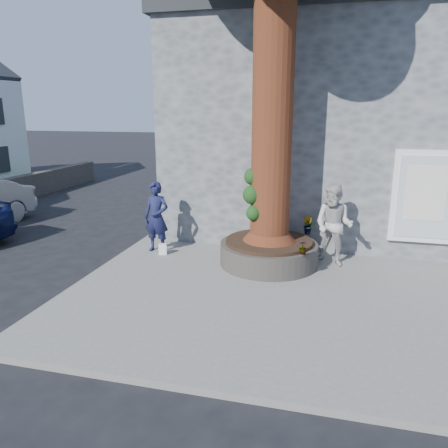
# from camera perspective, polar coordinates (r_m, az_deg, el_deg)

# --- Properties ---
(ground) EXTENTS (120.00, 120.00, 0.00)m
(ground) POSITION_cam_1_polar(r_m,az_deg,el_deg) (8.92, -1.34, -9.78)
(ground) COLOR black
(ground) RESTS_ON ground
(pavement) EXTENTS (9.00, 8.00, 0.12)m
(pavement) POSITION_cam_1_polar(r_m,az_deg,el_deg) (9.56, 9.08, -7.84)
(pavement) COLOR slate
(pavement) RESTS_ON ground
(yellow_line) EXTENTS (0.10, 30.00, 0.01)m
(yellow_line) POSITION_cam_1_polar(r_m,az_deg,el_deg) (10.90, -15.59, -5.65)
(yellow_line) COLOR yellow
(yellow_line) RESTS_ON ground
(stone_shop) EXTENTS (10.30, 8.30, 6.30)m
(stone_shop) POSITION_cam_1_polar(r_m,az_deg,el_deg) (15.01, 15.78, 12.16)
(stone_shop) COLOR #55585B
(stone_shop) RESTS_ON ground
(planter) EXTENTS (2.30, 2.30, 0.60)m
(planter) POSITION_cam_1_polar(r_m,az_deg,el_deg) (10.44, 5.86, -3.69)
(planter) COLOR black
(planter) RESTS_ON pavement
(man) EXTENTS (0.69, 0.48, 1.82)m
(man) POSITION_cam_1_polar(r_m,az_deg,el_deg) (11.29, -8.81, 0.90)
(man) COLOR #171A3F
(man) RESTS_ON pavement
(woman) EXTENTS (1.14, 1.02, 1.92)m
(woman) POSITION_cam_1_polar(r_m,az_deg,el_deg) (10.50, 14.13, -0.15)
(woman) COLOR beige
(woman) RESTS_ON pavement
(shopping_bag) EXTENTS (0.23, 0.17, 0.28)m
(shopping_bag) POSITION_cam_1_polar(r_m,az_deg,el_deg) (11.21, -8.00, -3.26)
(shopping_bag) COLOR white
(shopping_bag) RESTS_ON pavement
(plant_a) EXTENTS (0.26, 0.25, 0.41)m
(plant_a) POSITION_cam_1_polar(r_m,az_deg,el_deg) (11.03, 10.96, -0.10)
(plant_a) COLOR gray
(plant_a) RESTS_ON planter
(plant_b) EXTENTS (0.33, 0.34, 0.44)m
(plant_b) POSITION_cam_1_polar(r_m,az_deg,el_deg) (10.91, 10.83, -0.15)
(plant_b) COLOR gray
(plant_b) RESTS_ON planter
(plant_c) EXTENTS (0.22, 0.22, 0.29)m
(plant_c) POSITION_cam_1_polar(r_m,az_deg,el_deg) (9.41, 10.28, -3.02)
(plant_c) COLOR gray
(plant_c) RESTS_ON planter
(plant_d) EXTENTS (0.29, 0.31, 0.28)m
(plant_d) POSITION_cam_1_polar(r_m,az_deg,el_deg) (11.04, 10.94, -0.41)
(plant_d) COLOR gray
(plant_d) RESTS_ON planter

